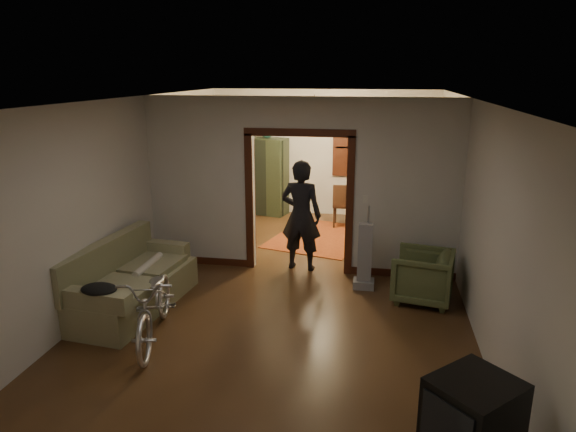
% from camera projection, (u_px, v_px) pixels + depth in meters
% --- Properties ---
extents(floor, '(5.00, 8.50, 0.01)m').
position_uv_depth(floor, '(291.00, 286.00, 7.83)').
color(floor, '#382111').
rests_on(floor, ground).
extents(ceiling, '(5.00, 8.50, 0.01)m').
position_uv_depth(ceiling, '(292.00, 99.00, 7.07)').
color(ceiling, white).
rests_on(ceiling, floor).
extents(wall_back, '(5.00, 0.02, 2.80)m').
position_uv_depth(wall_back, '(323.00, 153.00, 11.48)').
color(wall_back, beige).
rests_on(wall_back, floor).
extents(wall_left, '(0.02, 8.50, 2.80)m').
position_uv_depth(wall_left, '(131.00, 191.00, 7.87)').
color(wall_left, beige).
rests_on(wall_left, floor).
extents(wall_right, '(0.02, 8.50, 2.80)m').
position_uv_depth(wall_right, '(471.00, 205.00, 7.03)').
color(wall_right, beige).
rests_on(wall_right, floor).
extents(partition_wall, '(5.00, 0.14, 2.80)m').
position_uv_depth(partition_wall, '(299.00, 186.00, 8.16)').
color(partition_wall, beige).
rests_on(partition_wall, floor).
extents(door_casing, '(1.74, 0.20, 2.32)m').
position_uv_depth(door_casing, '(299.00, 205.00, 8.24)').
color(door_casing, '#38170C').
rests_on(door_casing, floor).
extents(far_window, '(0.98, 0.06, 1.28)m').
position_uv_depth(far_window, '(355.00, 148.00, 11.28)').
color(far_window, black).
rests_on(far_window, wall_back).
extents(chandelier, '(0.24, 0.24, 0.24)m').
position_uv_depth(chandelier, '(314.00, 117.00, 9.56)').
color(chandelier, '#FFE0A5').
rests_on(chandelier, ceiling).
extents(light_switch, '(0.08, 0.01, 0.12)m').
position_uv_depth(light_switch, '(365.00, 199.00, 7.96)').
color(light_switch, silver).
rests_on(light_switch, partition_wall).
extents(sofa, '(1.15, 2.16, 0.95)m').
position_uv_depth(sofa, '(132.00, 276.00, 6.99)').
color(sofa, olive).
rests_on(sofa, floor).
extents(rolled_paper, '(0.10, 0.80, 0.10)m').
position_uv_depth(rolled_paper, '(148.00, 265.00, 7.25)').
color(rolled_paper, beige).
rests_on(rolled_paper, sofa).
extents(jacket, '(0.44, 0.33, 0.13)m').
position_uv_depth(jacket, '(99.00, 289.00, 6.07)').
color(jacket, black).
rests_on(jacket, sofa).
extents(bicycle, '(0.98, 1.84, 0.92)m').
position_uv_depth(bicycle, '(155.00, 304.00, 6.18)').
color(bicycle, silver).
rests_on(bicycle, floor).
extents(armchair, '(0.94, 0.93, 0.74)m').
position_uv_depth(armchair, '(422.00, 276.00, 7.26)').
color(armchair, '#505B33').
rests_on(armchair, floor).
extents(crt_tv, '(0.79, 0.79, 0.51)m').
position_uv_depth(crt_tv, '(473.00, 412.00, 3.74)').
color(crt_tv, black).
rests_on(crt_tv, tv_stand).
extents(vacuum, '(0.37, 0.32, 1.02)m').
position_uv_depth(vacuum, '(365.00, 256.00, 7.65)').
color(vacuum, gray).
rests_on(vacuum, floor).
extents(person, '(0.71, 0.51, 1.82)m').
position_uv_depth(person, '(301.00, 215.00, 8.32)').
color(person, black).
rests_on(person, floor).
extents(oriental_rug, '(2.14, 2.50, 0.02)m').
position_uv_depth(oriental_rug, '(320.00, 237.00, 10.15)').
color(oriental_rug, maroon).
rests_on(oriental_rug, floor).
extents(locker, '(0.97, 0.69, 1.74)m').
position_uv_depth(locker, '(267.00, 176.00, 11.64)').
color(locker, '#242E1B').
rests_on(locker, floor).
extents(globe, '(0.30, 0.30, 0.30)m').
position_uv_depth(globe, '(267.00, 129.00, 11.35)').
color(globe, '#1E5972').
rests_on(globe, locker).
extents(desk, '(1.05, 0.60, 0.77)m').
position_uv_depth(desk, '(376.00, 204.00, 11.14)').
color(desk, black).
rests_on(desk, floor).
extents(desk_chair, '(0.48, 0.48, 0.93)m').
position_uv_depth(desk_chair, '(343.00, 205.00, 10.75)').
color(desk_chair, black).
rests_on(desk_chair, floor).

